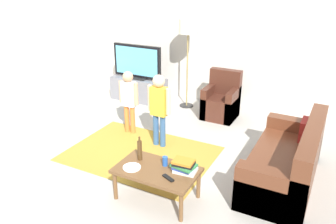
{
  "coord_description": "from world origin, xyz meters",
  "views": [
    {
      "loc": [
        2.25,
        -3.71,
        2.68
      ],
      "look_at": [
        0.0,
        0.6,
        0.65
      ],
      "focal_mm": 37.21,
      "sensor_mm": 36.0,
      "label": 1
    }
  ],
  "objects_px": {
    "couch": "(290,164)",
    "tv": "(137,62)",
    "armchair": "(222,102)",
    "coffee_table": "(157,172)",
    "child_center": "(159,104)",
    "tv_stand": "(139,89)",
    "tv_remote": "(168,178)",
    "child_near_tv": "(129,97)",
    "book_stack": "(184,166)",
    "soda_can": "(165,161)",
    "plate": "(132,167)",
    "floor_lamp": "(188,31)",
    "bottle": "(140,150)"
  },
  "relations": [
    {
      "from": "couch",
      "to": "tv",
      "type": "bearing_deg",
      "value": 153.26
    },
    {
      "from": "armchair",
      "to": "coffee_table",
      "type": "distance_m",
      "value": 2.83
    },
    {
      "from": "tv",
      "to": "child_center",
      "type": "relative_size",
      "value": 0.93
    },
    {
      "from": "tv_stand",
      "to": "armchair",
      "type": "xyz_separation_m",
      "value": [
        1.89,
        -0.04,
        0.05
      ]
    },
    {
      "from": "tv",
      "to": "tv_remote",
      "type": "distance_m",
      "value": 3.76
    },
    {
      "from": "tv",
      "to": "coffee_table",
      "type": "relative_size",
      "value": 1.1
    },
    {
      "from": "child_near_tv",
      "to": "book_stack",
      "type": "bearing_deg",
      "value": -38.66
    },
    {
      "from": "armchair",
      "to": "book_stack",
      "type": "height_order",
      "value": "armchair"
    },
    {
      "from": "soda_can",
      "to": "plate",
      "type": "bearing_deg",
      "value": -143.95
    },
    {
      "from": "tv_stand",
      "to": "floor_lamp",
      "type": "relative_size",
      "value": 0.67
    },
    {
      "from": "tv",
      "to": "coffee_table",
      "type": "xyz_separation_m",
      "value": [
        2.06,
        -2.84,
        -0.48
      ]
    },
    {
      "from": "coffee_table",
      "to": "soda_can",
      "type": "xyz_separation_m",
      "value": [
        0.05,
        0.12,
        0.11
      ]
    },
    {
      "from": "tv",
      "to": "tv_stand",
      "type": "bearing_deg",
      "value": 90.0
    },
    {
      "from": "tv",
      "to": "plate",
      "type": "distance_m",
      "value": 3.48
    },
    {
      "from": "armchair",
      "to": "bottle",
      "type": "distance_m",
      "value": 2.74
    },
    {
      "from": "tv",
      "to": "child_center",
      "type": "distance_m",
      "value": 2.14
    },
    {
      "from": "armchair",
      "to": "child_near_tv",
      "type": "bearing_deg",
      "value": -130.09
    },
    {
      "from": "bottle",
      "to": "tv_remote",
      "type": "bearing_deg",
      "value": -22.93
    },
    {
      "from": "bottle",
      "to": "soda_can",
      "type": "height_order",
      "value": "bottle"
    },
    {
      "from": "couch",
      "to": "coffee_table",
      "type": "xyz_separation_m",
      "value": [
        -1.38,
        -1.11,
        0.08
      ]
    },
    {
      "from": "tv_stand",
      "to": "plate",
      "type": "xyz_separation_m",
      "value": [
        1.78,
        -2.98,
        0.18
      ]
    },
    {
      "from": "couch",
      "to": "floor_lamp",
      "type": "bearing_deg",
      "value": 141.19
    },
    {
      "from": "armchair",
      "to": "coffee_table",
      "type": "bearing_deg",
      "value": -86.59
    },
    {
      "from": "floor_lamp",
      "to": "child_near_tv",
      "type": "relative_size",
      "value": 1.62
    },
    {
      "from": "floor_lamp",
      "to": "tv_remote",
      "type": "relative_size",
      "value": 10.47
    },
    {
      "from": "child_near_tv",
      "to": "plate",
      "type": "xyz_separation_m",
      "value": [
        1.06,
        -1.55,
        -0.23
      ]
    },
    {
      "from": "armchair",
      "to": "child_center",
      "type": "xyz_separation_m",
      "value": [
        -0.48,
        -1.58,
        0.42
      ]
    },
    {
      "from": "armchair",
      "to": "book_stack",
      "type": "bearing_deg",
      "value": -79.9
    },
    {
      "from": "tv",
      "to": "child_center",
      "type": "xyz_separation_m",
      "value": [
        1.41,
        -1.6,
        -0.13
      ]
    },
    {
      "from": "couch",
      "to": "child_near_tv",
      "type": "xyz_separation_m",
      "value": [
        -2.72,
        0.32,
        0.37
      ]
    },
    {
      "from": "book_stack",
      "to": "tv_remote",
      "type": "xyz_separation_m",
      "value": [
        -0.1,
        -0.22,
        -0.06
      ]
    },
    {
      "from": "couch",
      "to": "soda_can",
      "type": "height_order",
      "value": "couch"
    },
    {
      "from": "floor_lamp",
      "to": "tv_remote",
      "type": "bearing_deg",
      "value": -68.91
    },
    {
      "from": "tv",
      "to": "bottle",
      "type": "bearing_deg",
      "value": -57.3
    },
    {
      "from": "plate",
      "to": "soda_can",
      "type": "bearing_deg",
      "value": 36.05
    },
    {
      "from": "child_near_tv",
      "to": "plate",
      "type": "height_order",
      "value": "child_near_tv"
    },
    {
      "from": "child_center",
      "to": "tv_remote",
      "type": "xyz_separation_m",
      "value": [
        0.87,
        -1.36,
        -0.29
      ]
    },
    {
      "from": "tv_stand",
      "to": "plate",
      "type": "height_order",
      "value": "tv_stand"
    },
    {
      "from": "plate",
      "to": "armchair",
      "type": "bearing_deg",
      "value": 87.83
    },
    {
      "from": "tv",
      "to": "coffee_table",
      "type": "height_order",
      "value": "tv"
    },
    {
      "from": "tv_stand",
      "to": "couch",
      "type": "relative_size",
      "value": 0.67
    },
    {
      "from": "plate",
      "to": "coffee_table",
      "type": "bearing_deg",
      "value": 23.22
    },
    {
      "from": "child_near_tv",
      "to": "child_center",
      "type": "distance_m",
      "value": 0.72
    },
    {
      "from": "armchair",
      "to": "coffee_table",
      "type": "height_order",
      "value": "armchair"
    },
    {
      "from": "armchair",
      "to": "tv_stand",
      "type": "bearing_deg",
      "value": 178.81
    },
    {
      "from": "floor_lamp",
      "to": "child_center",
      "type": "height_order",
      "value": "floor_lamp"
    },
    {
      "from": "tv_stand",
      "to": "tv_remote",
      "type": "distance_m",
      "value": 3.76
    },
    {
      "from": "soda_can",
      "to": "tv_stand",
      "type": "bearing_deg",
      "value": 127.58
    },
    {
      "from": "couch",
      "to": "bottle",
      "type": "distance_m",
      "value": 1.98
    },
    {
      "from": "tv",
      "to": "bottle",
      "type": "distance_m",
      "value": 3.27
    }
  ]
}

